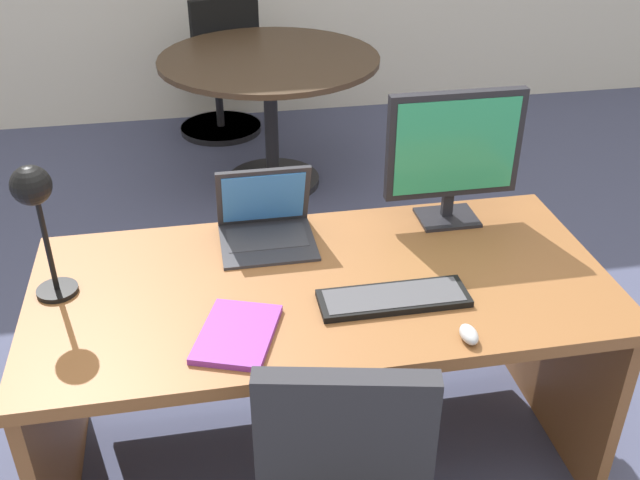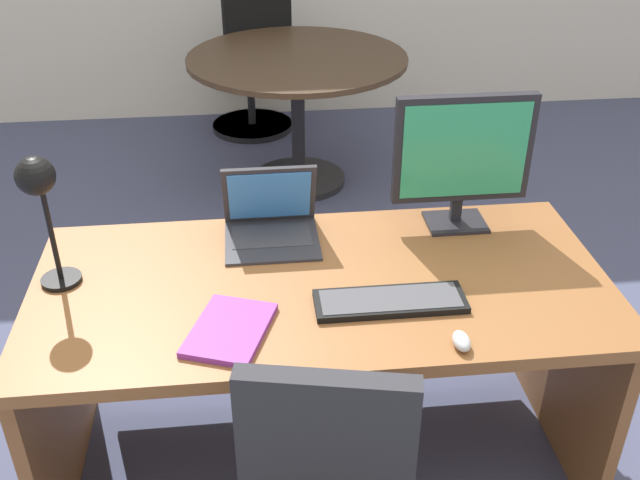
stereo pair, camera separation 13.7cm
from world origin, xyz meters
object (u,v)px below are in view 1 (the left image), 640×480
(desk, at_px, (320,325))
(desk_lamp, at_px, (36,203))
(mouse, at_px, (469,334))
(laptop, at_px, (265,216))
(monitor, at_px, (454,150))
(book, at_px, (237,334))
(keyboard, at_px, (394,298))
(meeting_chair_far, at_px, (221,80))
(meeting_chair_near, at_px, (221,80))
(meeting_table, at_px, (270,89))

(desk, xyz_separation_m, desk_lamp, (-0.78, 0.01, 0.52))
(mouse, relative_size, desk_lamp, 0.19)
(desk_lamp, bearing_deg, laptop, 20.25)
(monitor, height_order, book, monitor)
(keyboard, xyz_separation_m, meeting_chair_far, (-0.32, 3.14, -0.38))
(desk_lamp, xyz_separation_m, meeting_chair_near, (0.64, 2.94, -0.68))
(desk_lamp, relative_size, meeting_chair_far, 0.45)
(desk, bearing_deg, desk_lamp, 179.30)
(desk_lamp, bearing_deg, meeting_table, 67.38)
(keyboard, bearing_deg, meeting_table, 91.98)
(meeting_table, height_order, meeting_chair_near, meeting_chair_near)
(mouse, relative_size, meeting_chair_far, 0.09)
(laptop, bearing_deg, meeting_chair_near, 90.00)
(laptop, distance_m, meeting_chair_far, 2.74)
(meeting_table, xyz_separation_m, meeting_chair_near, (-0.24, 0.82, -0.21))
(mouse, bearing_deg, desk_lamp, 160.10)
(monitor, xyz_separation_m, desk_lamp, (-1.28, -0.24, 0.05))
(laptop, bearing_deg, desk, -61.03)
(keyboard, bearing_deg, mouse, -53.68)
(laptop, xyz_separation_m, meeting_chair_far, (0.00, 2.70, -0.44))
(keyboard, distance_m, meeting_chair_far, 3.18)
(laptop, distance_m, mouse, 0.80)
(keyboard, height_order, book, keyboard)
(desk, height_order, mouse, mouse)
(desk, height_order, monitor, monitor)
(laptop, bearing_deg, keyboard, -53.61)
(monitor, height_order, keyboard, monitor)
(mouse, height_order, meeting_chair_far, meeting_chair_far)
(monitor, distance_m, meeting_table, 1.97)
(laptop, height_order, meeting_chair_far, laptop)
(desk, relative_size, meeting_table, 1.42)
(meeting_chair_near, bearing_deg, laptop, -90.00)
(mouse, bearing_deg, desk, 130.39)
(desk, relative_size, book, 5.44)
(desk, bearing_deg, book, -135.80)
(meeting_table, bearing_deg, monitor, -78.27)
(laptop, relative_size, keyboard, 0.70)
(desk, distance_m, meeting_chair_far, 2.96)
(keyboard, bearing_deg, monitor, 54.42)
(desk_lamp, relative_size, book, 1.32)
(monitor, bearing_deg, meeting_chair_near, 103.16)
(book, bearing_deg, meeting_chair_far, 87.49)
(desk_lamp, distance_m, meeting_chair_far, 3.09)
(laptop, height_order, desk_lamp, desk_lamp)
(monitor, relative_size, meeting_table, 0.37)
(laptop, distance_m, meeting_chair_near, 2.74)
(monitor, xyz_separation_m, meeting_chair_far, (-0.63, 2.70, -0.63))
(laptop, relative_size, mouse, 3.73)
(laptop, distance_m, meeting_table, 1.91)
(keyboard, height_order, meeting_chair_near, meeting_chair_near)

